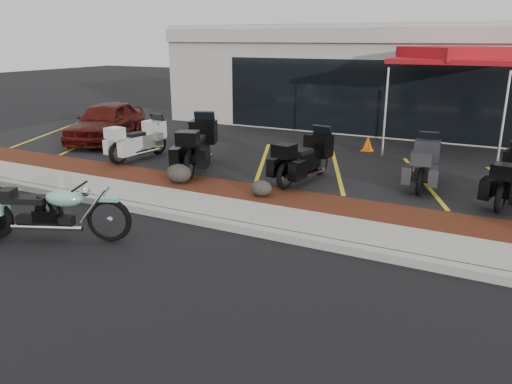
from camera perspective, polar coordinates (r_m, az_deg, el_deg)
The scene contains 16 objects.
ground at distance 8.62m, azimuth -2.76°, elevation -6.84°, with size 90.00×90.00×0.00m, color black.
curb at distance 9.31m, azimuth 0.01°, elevation -4.42°, with size 24.00×0.25×0.15m, color gray.
sidewalk at distance 9.90m, azimuth 1.87°, elevation -3.10°, with size 24.00×1.20×0.15m, color gray.
mulch_bed at distance 10.94m, azimuth 4.58°, elevation -1.12°, with size 24.00×1.20×0.16m, color #34100B.
upper_lot at distance 15.89m, azimuth 12.21°, elevation 4.33°, with size 26.00×9.60×0.15m, color black.
dealership_building at distance 21.68m, azimuth 17.10°, elevation 12.50°, with size 18.00×8.16×4.00m.
boulder_left at distance 12.17m, azimuth -8.80°, elevation 2.14°, with size 0.64×0.53×0.45m, color black.
boulder_mid at distance 11.01m, azimuth 0.60°, elevation 0.45°, with size 0.49×0.41×0.35m, color black.
hero_cruiser at distance 9.20m, azimuth -16.47°, elevation -2.39°, with size 3.05×0.77×1.07m, color #6FAD95, non-canonical shape.
touring_white at distance 15.25m, azimuth -11.18°, elevation 6.51°, with size 2.11×0.81×1.23m, color silver, non-canonical shape.
touring_black_front at distance 14.05m, azimuth -5.88°, elevation 6.28°, with size 2.47×0.94×1.43m, color black, non-canonical shape.
touring_black_mid at distance 12.73m, azimuth 7.43°, elevation 4.74°, with size 2.20×0.84×1.28m, color black, non-canonical shape.
touring_grey at distance 12.97m, azimuth 18.95°, elevation 3.98°, with size 2.05×0.78×1.19m, color #2F3035, non-canonical shape.
parked_car at distance 17.68m, azimuth -16.72°, elevation 7.71°, with size 1.56×3.88×1.32m, color #420C09.
traffic_cone at distance 15.90m, azimuth 12.65°, elevation 5.44°, with size 0.34×0.34×0.46m, color orange.
popup_canopy at distance 16.34m, azimuth 21.76°, elevation 14.17°, with size 4.31×4.31×3.11m.
Camera 1 is at (3.97, -6.80, 3.51)m, focal length 35.00 mm.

